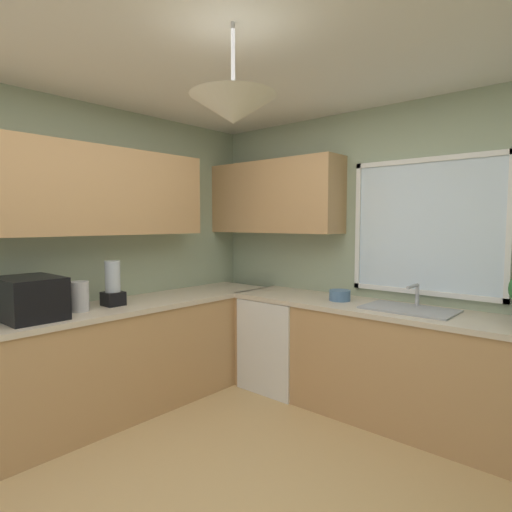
{
  "coord_description": "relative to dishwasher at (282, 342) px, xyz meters",
  "views": [
    {
      "loc": [
        1.52,
        -1.56,
        1.55
      ],
      "look_at": [
        -0.51,
        0.76,
        1.31
      ],
      "focal_mm": 29.87,
      "sensor_mm": 36.0,
      "label": 1
    }
  ],
  "objects": [
    {
      "name": "microwave",
      "position": [
        -0.66,
        -1.98,
        0.61
      ],
      "size": [
        0.48,
        0.36,
        0.29
      ],
      "primitive_type": "cube",
      "color": "black",
      "rests_on": "counter_run_left"
    },
    {
      "name": "room_shell",
      "position": [
        0.52,
        -1.12,
        1.31
      ],
      "size": [
        3.86,
        3.94,
        2.59
      ],
      "color": "#9EAD8E",
      "rests_on": "ground_plane"
    },
    {
      "name": "blender_appliance",
      "position": [
        -0.66,
        -1.35,
        0.63
      ],
      "size": [
        0.15,
        0.15,
        0.36
      ],
      "color": "black",
      "rests_on": "counter_run_left"
    },
    {
      "name": "counter_run_left",
      "position": [
        -0.66,
        -1.57,
        0.02
      ],
      "size": [
        0.65,
        3.55,
        0.89
      ],
      "color": "tan",
      "rests_on": "ground_plane"
    },
    {
      "name": "bowl",
      "position": [
        0.6,
        0.03,
        0.51
      ],
      "size": [
        0.18,
        0.18,
        0.09
      ],
      "primitive_type": "cylinder",
      "color": "#4C7099",
      "rests_on": "counter_run_back"
    },
    {
      "name": "dishwasher",
      "position": [
        0.0,
        0.0,
        0.0
      ],
      "size": [
        0.6,
        0.6,
        0.84
      ],
      "primitive_type": "cube",
      "color": "white",
      "rests_on": "ground_plane"
    },
    {
      "name": "kettle",
      "position": [
        -0.64,
        -1.64,
        0.58
      ],
      "size": [
        0.13,
        0.13,
        0.23
      ],
      "primitive_type": "cylinder",
      "color": "#B7B7BC",
      "rests_on": "counter_run_left"
    },
    {
      "name": "counter_run_back",
      "position": [
        1.11,
        0.03,
        0.02
      ],
      "size": [
        2.95,
        0.65,
        0.89
      ],
      "color": "tan",
      "rests_on": "ground_plane"
    },
    {
      "name": "sink_assembly",
      "position": [
        1.19,
        0.04,
        0.48
      ],
      "size": [
        0.67,
        0.4,
        0.19
      ],
      "color": "#9EA0A5",
      "rests_on": "counter_run_back"
    },
    {
      "name": "ground_plane",
      "position": [
        0.9,
        -1.57,
        -0.42
      ],
      "size": [
        8.41,
        8.41,
        0.0
      ],
      "primitive_type": "plane",
      "color": "tan"
    }
  ]
}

